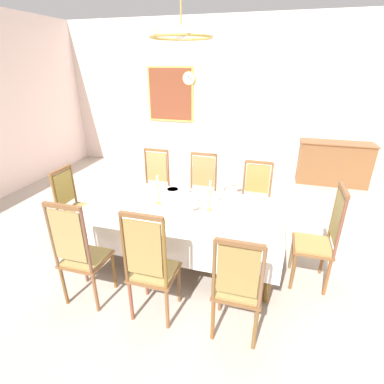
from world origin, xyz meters
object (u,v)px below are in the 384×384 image
(bowl_near_left, at_px, (214,195))
(candlestick_west, at_px, (158,193))
(spoon_primary, at_px, (223,196))
(spoon_secondary, at_px, (165,190))
(chair_south_c, at_px, (238,286))
(bowl_near_right, at_px, (173,190))
(chair_south_b, at_px, (151,266))
(soup_tureen, at_px, (190,200))
(mounted_clock, at_px, (189,78))
(chandelier, at_px, (181,36))
(dining_table, at_px, (184,213))
(candlestick_east, at_px, (210,199))
(chair_north_a, at_px, (155,184))
(chair_head_east, at_px, (321,237))
(sideboard, at_px, (333,163))
(chair_head_west, at_px, (75,205))
(framed_painting, at_px, (171,94))
(chair_north_b, at_px, (201,190))
(chair_north_c, at_px, (255,197))
(chair_south_a, at_px, (80,253))

(bowl_near_left, bearing_deg, candlestick_west, -145.54)
(spoon_primary, xyz_separation_m, spoon_secondary, (-0.81, -0.02, 0.00))
(chair_south_c, relative_size, bowl_near_right, 5.99)
(chair_south_b, distance_m, soup_tureen, 1.02)
(candlestick_west, relative_size, spoon_primary, 2.16)
(mounted_clock, relative_size, chandelier, 0.44)
(dining_table, xyz_separation_m, candlestick_east, (0.33, 0.00, 0.23))
(soup_tureen, distance_m, spoon_secondary, 0.66)
(chair_north_a, relative_size, chair_south_c, 1.02)
(candlestick_west, relative_size, mounted_clock, 1.31)
(dining_table, relative_size, chair_south_b, 1.90)
(chair_south_b, distance_m, spoon_secondary, 1.47)
(chair_head_east, height_order, soup_tureen, chair_head_east)
(sideboard, height_order, mounted_clock, mounted_clock)
(chair_head_east, bearing_deg, chair_south_c, 141.03)
(chandelier, bearing_deg, chair_head_west, 180.00)
(candlestick_east, relative_size, bowl_near_left, 2.57)
(framed_painting, bearing_deg, dining_table, -68.29)
(chair_north_b, relative_size, chair_head_east, 0.93)
(chair_north_b, bearing_deg, sideboard, -133.14)
(dining_table, bearing_deg, chair_north_b, 91.12)
(chair_south_c, relative_size, chair_head_west, 1.02)
(chair_south_c, xyz_separation_m, candlestick_west, (-1.13, 0.97, 0.34))
(chair_south_b, height_order, sideboard, chair_south_b)
(bowl_near_left, xyz_separation_m, sideboard, (1.94, 2.95, -0.34))
(chair_head_west, xyz_separation_m, sideboard, (3.82, 3.38, -0.12))
(chair_north_c, relative_size, chair_head_west, 0.99)
(chair_south_a, height_order, chair_north_b, chair_south_a)
(dining_table, distance_m, mounted_clock, 4.00)
(chair_south_c, bearing_deg, chandelier, 129.68)
(chair_north_c, relative_size, chair_head_east, 0.89)
(spoon_secondary, relative_size, sideboard, 0.12)
(bowl_near_left, relative_size, chandelier, 0.23)
(chair_south_c, height_order, chair_head_east, chair_head_east)
(chair_north_c, distance_m, candlestick_east, 1.14)
(chair_north_a, relative_size, soup_tureen, 3.95)
(chair_south_a, bearing_deg, mounted_clock, 92.48)
(dining_table, xyz_separation_m, chair_south_c, (0.80, -0.97, -0.11))
(chair_south_b, distance_m, mounted_clock, 4.92)
(candlestick_east, distance_m, framed_painting, 4.12)
(chair_south_b, relative_size, candlestick_east, 3.25)
(chair_north_b, xyz_separation_m, chair_north_c, (0.82, -0.00, -0.02))
(chair_head_west, distance_m, spoon_primary, 2.05)
(bowl_near_left, bearing_deg, chair_north_c, 46.69)
(chair_north_a, xyz_separation_m, mounted_clock, (-0.20, 2.65, 1.48))
(chair_south_a, bearing_deg, chair_head_west, 128.89)
(chair_north_b, xyz_separation_m, chair_head_east, (1.61, -0.97, 0.03))
(chair_south_c, xyz_separation_m, chair_head_west, (-2.39, 0.97, -0.01))
(dining_table, xyz_separation_m, framed_painting, (-1.45, 3.63, 1.02))
(bowl_near_left, bearing_deg, chair_south_c, -69.85)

